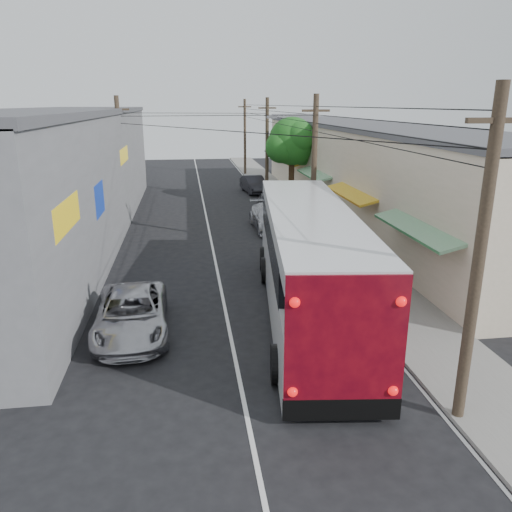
{
  "coord_description": "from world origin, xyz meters",
  "views": [
    {
      "loc": [
        -1.27,
        -11.93,
        7.54
      ],
      "look_at": [
        1.39,
        7.09,
        1.65
      ],
      "focal_mm": 35.0,
      "sensor_mm": 36.0,
      "label": 1
    }
  ],
  "objects": [
    {
      "name": "parked_car_far",
      "position": [
        4.6,
        31.35,
        0.74
      ],
      "size": [
        2.12,
        4.68,
        1.49
      ],
      "primitive_type": "imported",
      "rotation": [
        0.0,
        0.0,
        0.12
      ],
      "color": "black",
      "rests_on": "ground"
    },
    {
      "name": "coach_bus",
      "position": [
        3.01,
        4.98,
        2.06
      ],
      "size": [
        4.46,
        14.05,
        3.98
      ],
      "rotation": [
        0.0,
        0.0,
        -0.12
      ],
      "color": "silver",
      "rests_on": "ground"
    },
    {
      "name": "parked_car_mid",
      "position": [
        4.6,
        23.61,
        0.64
      ],
      "size": [
        1.99,
        3.93,
        1.28
      ],
      "primitive_type": "imported",
      "rotation": [
        0.0,
        0.0,
        -0.13
      ],
      "color": "#2A2A30",
      "rests_on": "ground"
    },
    {
      "name": "sidewalk",
      "position": [
        6.5,
        20.0,
        0.06
      ],
      "size": [
        3.0,
        80.0,
        0.12
      ],
      "primitive_type": "cube",
      "color": "slate",
      "rests_on": "ground"
    },
    {
      "name": "building_left",
      "position": [
        -8.5,
        18.0,
        3.65
      ],
      "size": [
        7.2,
        36.0,
        7.25
      ],
      "color": "slate",
      "rests_on": "ground"
    },
    {
      "name": "utility_poles",
      "position": [
        3.13,
        20.33,
        4.13
      ],
      "size": [
        11.8,
        45.28,
        8.0
      ],
      "color": "#473828",
      "rests_on": "ground"
    },
    {
      "name": "pedestrian_near",
      "position": [
        6.17,
        12.4,
        0.99
      ],
      "size": [
        0.67,
        0.47,
        1.74
      ],
      "primitive_type": "imported",
      "rotation": [
        0.0,
        0.0,
        3.23
      ],
      "color": "#C4687E",
      "rests_on": "sidewalk"
    },
    {
      "name": "jeepney",
      "position": [
        -3.29,
        4.07,
        0.72
      ],
      "size": [
        2.64,
        5.3,
        1.44
      ],
      "primitive_type": "imported",
      "rotation": [
        0.0,
        0.0,
        0.05
      ],
      "color": "#B2B2B9",
      "rests_on": "ground"
    },
    {
      "name": "pedestrian_far",
      "position": [
        7.2,
        12.79,
        0.89
      ],
      "size": [
        0.76,
        0.59,
        1.54
      ],
      "primitive_type": "imported",
      "rotation": [
        0.0,
        0.0,
        3.13
      ],
      "color": "#97ADDB",
      "rests_on": "sidewalk"
    },
    {
      "name": "parked_suv",
      "position": [
        3.8,
        18.0,
        0.75
      ],
      "size": [
        2.23,
        5.24,
        1.51
      ],
      "primitive_type": "imported",
      "rotation": [
        0.0,
        0.0,
        0.02
      ],
      "color": "#A2A3AA",
      "rests_on": "ground"
    },
    {
      "name": "ground",
      "position": [
        0.0,
        0.0,
        0.0
      ],
      "size": [
        120.0,
        120.0,
        0.0
      ],
      "primitive_type": "plane",
      "color": "black",
      "rests_on": "ground"
    },
    {
      "name": "street_tree",
      "position": [
        6.87,
        26.02,
        4.67
      ],
      "size": [
        4.4,
        4.0,
        6.6
      ],
      "color": "#3F2B19",
      "rests_on": "ground"
    },
    {
      "name": "building_right",
      "position": [
        10.99,
        22.0,
        3.15
      ],
      "size": [
        7.09,
        40.0,
        6.25
      ],
      "color": "beige",
      "rests_on": "ground"
    }
  ]
}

